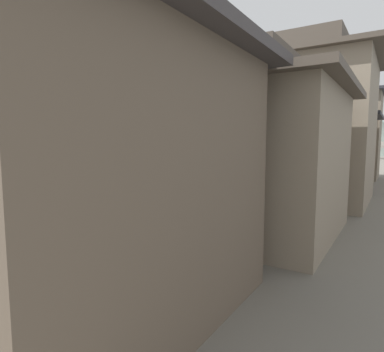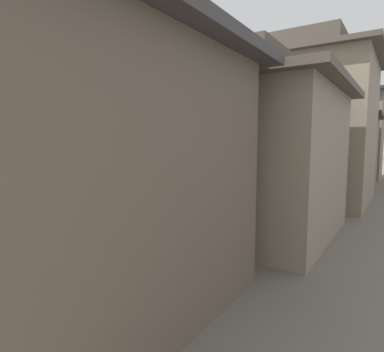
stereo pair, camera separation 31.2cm
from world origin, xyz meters
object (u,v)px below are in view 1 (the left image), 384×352
Objects in this scene: boat_crossing_west at (308,172)px; stone_bridge at (320,148)px; boat_moored_nearest at (78,198)px; mooring_post_dock_far at (273,181)px; boat_upstream_distant at (230,200)px; house_waterfront_far at (346,132)px; boat_moored_far at (318,169)px; house_waterfront_tall at (315,127)px; mooring_post_dock_mid at (219,196)px; boat_midriver_upstream at (45,262)px; boat_midriver_drifting at (294,175)px; house_waterfront_nearest at (101,164)px; boat_moored_second at (234,185)px; boat_moored_third at (192,212)px; house_waterfront_narrow at (333,147)px; mooring_post_dock_near at (91,237)px; house_waterfront_second at (261,153)px.

stone_bridge is (-4.37, 30.35, 2.63)m from boat_crossing_west.
mooring_post_dock_far reaches higher than boat_moored_nearest.
boat_upstream_distant is 0.55× the size of house_waterfront_far.
house_waterfront_tall reaches higher than boat_moored_far.
house_waterfront_tall reaches higher than boat_moored_nearest.
house_waterfront_far is 19.32m from mooring_post_dock_mid.
house_waterfront_tall is at bearing 67.04° from boat_midriver_upstream.
boat_midriver_drifting is at bearing 70.40° from boat_moored_nearest.
boat_moored_far is 0.47× the size of house_waterfront_far.
boat_upstream_distant is (0.56, -18.72, -0.16)m from boat_midriver_drifting.
stone_bridge is at bearing 94.73° from boat_upstream_distant.
stone_bridge is at bearing 97.69° from house_waterfront_nearest.
boat_moored_second is at bearing 109.05° from house_waterfront_nearest.
boat_midriver_drifting is (-0.68, -11.01, 0.05)m from boat_moored_far.
house_waterfront_nearest is 20.48m from mooring_post_dock_far.
stone_bridge is (-6.35, 50.83, 1.54)m from mooring_post_dock_far.
boat_moored_far is 18.04m from house_waterfront_far.
house_waterfront_tall is 56.35m from stone_bridge.
boat_moored_third is 13.62m from house_waterfront_narrow.
house_waterfront_tall is at bearing -72.02° from boat_midriver_drifting.
mooring_post_dock_near reaches higher than boat_moored_far.
boat_midriver_upstream is at bearing 159.22° from house_waterfront_nearest.
house_waterfront_tall is 9.96× the size of mooring_post_dock_near.
boat_midriver_upstream is at bearing -135.40° from house_waterfront_second.
boat_crossing_west is (-0.01, 29.13, 0.02)m from boat_moored_third.
boat_midriver_upstream is (9.30, -8.68, -0.03)m from boat_moored_nearest.
house_waterfront_second is 0.28× the size of stone_bridge.
house_waterfront_tall is (0.24, 8.16, 1.29)m from house_waterfront_second.
boat_moored_nearest is 0.50× the size of house_waterfront_tall.
boat_crossing_west is at bearing 95.52° from mooring_post_dock_far.
house_waterfront_far is (6.23, -5.42, 4.89)m from boat_midriver_drifting.
boat_midriver_drifting is at bearing 91.06° from boat_moored_third.
boat_moored_third is 4.76× the size of mooring_post_dock_far.
house_waterfront_second is at bearing -80.29° from boat_crossing_west.
house_waterfront_nearest is 8.47× the size of mooring_post_dock_far.
boat_midriver_upstream is at bearing -95.77° from mooring_post_dock_far.
boat_moored_nearest is 1.03× the size of boat_midriver_drifting.
mooring_post_dock_mid is at bearing -70.61° from boat_upstream_distant.
boat_midriver_upstream is 0.46× the size of house_waterfront_tall.
house_waterfront_second is at bearing 53.56° from mooring_post_dock_near.
boat_moored_far is 35.04m from mooring_post_dock_mid.
boat_upstream_distant is 4.28m from mooring_post_dock_far.
mooring_post_dock_mid is at bearing -90.00° from mooring_post_dock_far.
boat_crossing_west is 20.61m from mooring_post_dock_far.
house_waterfront_second is 13.47m from mooring_post_dock_far.
house_waterfront_second reaches higher than boat_moored_second.
boat_midriver_drifting is 9.60m from house_waterfront_far.
boat_moored_far is 46.51m from house_waterfront_nearest.
boat_moored_third is 0.57× the size of house_waterfront_narrow.
boat_moored_third is 0.56× the size of house_waterfront_nearest.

